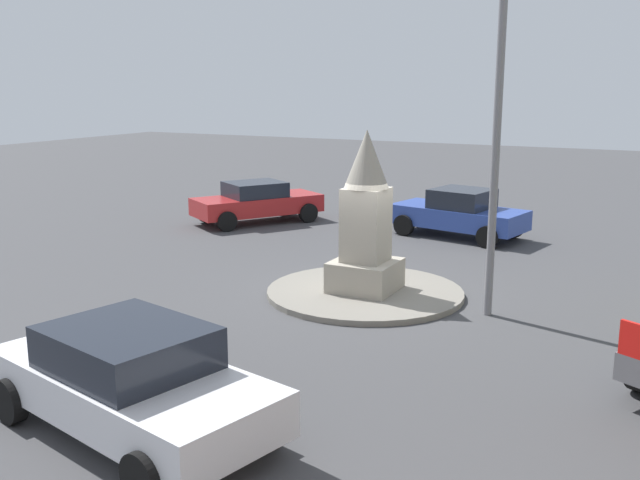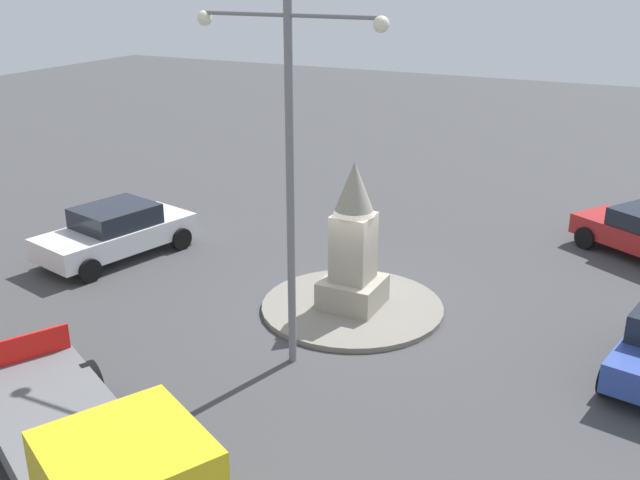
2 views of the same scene
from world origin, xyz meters
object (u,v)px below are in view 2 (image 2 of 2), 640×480
at_px(car_white_waiting, 116,231).
at_px(streetlamp, 290,149).
at_px(truck_yellow_passing, 98,466).
at_px(monument, 353,244).

bearing_deg(car_white_waiting, streetlamp, -22.16).
bearing_deg(truck_yellow_passing, streetlamp, 87.66).
xyz_separation_m(monument, streetlamp, (-0.12, -2.76, 2.82)).
xyz_separation_m(streetlamp, truck_yellow_passing, (-0.22, -5.41, -3.49)).
bearing_deg(monument, streetlamp, -92.53).
height_order(monument, car_white_waiting, monument).
bearing_deg(streetlamp, monument, 87.47).
distance_m(monument, car_white_waiting, 7.36).
relative_size(monument, streetlamp, 0.48).
bearing_deg(car_white_waiting, truck_yellow_passing, -50.12).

